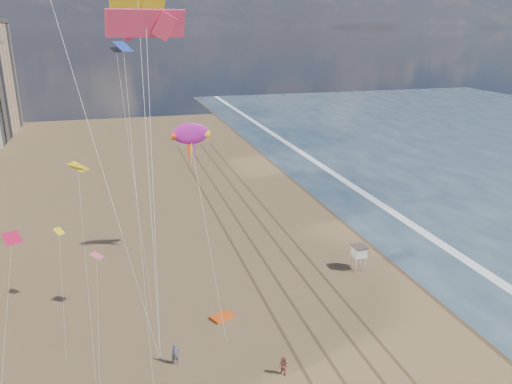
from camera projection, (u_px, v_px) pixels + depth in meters
wet_sand at (365, 214)px, 69.92m from camera, size 260.00×260.00×0.00m
foam at (392, 211)px, 70.98m from camera, size 260.00×260.00×0.00m
tracks at (275, 258)px, 56.59m from camera, size 7.68×120.00×0.01m
lifeguard_stand at (359, 251)px, 53.26m from camera, size 1.55×1.55×2.79m
grounded_kite at (222, 317)px, 44.98m from camera, size 2.36×2.04×0.23m
show_kite at (191, 134)px, 52.49m from camera, size 4.17×8.96×21.61m
kite_flyer_a at (175, 354)px, 38.55m from camera, size 0.66×0.45×1.76m
kite_flyer_b at (283, 366)px, 37.33m from camera, size 0.92×0.95×1.55m
small_kites at (81, 157)px, 41.03m from camera, size 10.73×14.89×18.74m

